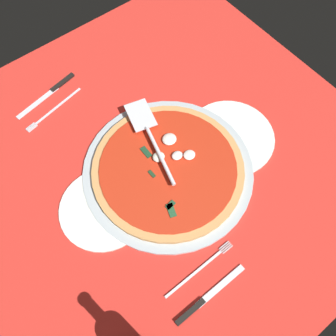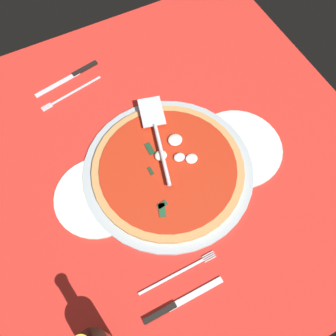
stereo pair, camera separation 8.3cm
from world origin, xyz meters
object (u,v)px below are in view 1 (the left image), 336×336
(dinner_plate_right, at_px, (104,209))
(pizza, at_px, (168,168))
(place_setting_far, at_px, (202,285))
(dinner_plate_left, at_px, (230,137))
(place_setting_near, at_px, (53,101))
(pizza_server, at_px, (150,135))

(dinner_plate_right, relative_size, pizza, 0.56)
(place_setting_far, bearing_deg, dinner_plate_left, 38.20)
(dinner_plate_right, distance_m, place_setting_far, 0.29)
(dinner_plate_left, bearing_deg, place_setting_near, -51.98)
(pizza, distance_m, place_setting_near, 0.40)
(pizza, relative_size, pizza_server, 1.43)
(dinner_plate_left, xyz_separation_m, pizza_server, (0.18, -0.12, 0.04))
(pizza, height_order, place_setting_far, pizza)
(pizza_server, bearing_deg, place_setting_far, 175.03)
(place_setting_near, bearing_deg, dinner_plate_left, 117.43)
(pizza, bearing_deg, place_setting_far, 66.76)
(pizza, distance_m, pizza_server, 0.10)
(dinner_plate_right, xyz_separation_m, place_setting_far, (-0.07, 0.29, -0.00))
(dinner_plate_right, height_order, place_setting_near, place_setting_near)
(dinner_plate_left, height_order, dinner_plate_right, same)
(pizza_server, height_order, place_setting_near, pizza_server)
(place_setting_far, bearing_deg, pizza, 66.35)
(pizza, bearing_deg, place_setting_near, -72.37)
(pizza_server, xyz_separation_m, place_setting_far, (0.13, 0.37, -0.04))
(dinner_plate_right, bearing_deg, place_setting_far, 104.00)
(pizza, bearing_deg, dinner_plate_right, -4.54)
(dinner_plate_left, distance_m, place_setting_near, 0.51)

